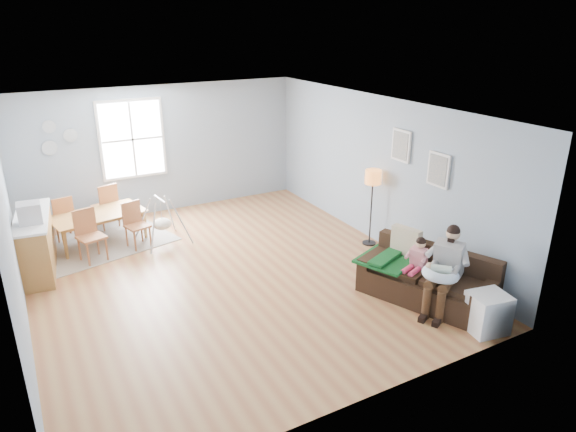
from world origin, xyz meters
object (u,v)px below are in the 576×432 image
storage_cube (487,313)px  counter (36,243)px  father (445,267)px  floor_lamp (373,183)px  sofa (428,282)px  toddler (417,258)px  chair_ne (107,203)px  chair_se (135,222)px  dining_table (100,228)px  monitor (29,213)px  baby_swing (162,223)px  chair_sw (89,232)px  chair_nw (63,216)px

storage_cube → counter: counter is taller
father → floor_lamp: size_ratio=0.87×
sofa → floor_lamp: (0.48, 2.05, 0.91)m
toddler → chair_ne: (-3.49, 5.06, -0.13)m
storage_cube → chair_se: (-3.44, 5.08, 0.20)m
storage_cube → counter: size_ratio=0.32×
sofa → father: 0.49m
sofa → dining_table: 5.98m
father → toddler: size_ratio=1.68×
monitor → chair_se: bearing=17.5°
chair_ne → baby_swing: bearing=-58.3°
father → monitor: size_ratio=3.58×
dining_table → chair_se: size_ratio=1.94×
toddler → chair_ne: 6.15m
father → counter: size_ratio=0.70×
sofa → monitor: 6.20m
monitor → baby_swing: size_ratio=0.37×
toddler → chair_sw: (-4.04, 3.71, -0.14)m
floor_lamp → storage_cube: floor_lamp is taller
sofa → chair_se: chair_se is taller
dining_table → counter: bearing=-159.4°
chair_sw → chair_ne: size_ratio=0.99×
chair_se → chair_ne: 1.18m
floor_lamp → toddler: bearing=-108.0°
sofa → baby_swing: baby_swing is taller
toddler → dining_table: size_ratio=0.45×
chair_nw → chair_se: bearing=-39.8°
floor_lamp → chair_se: floor_lamp is taller
chair_ne → counter: 1.93m
baby_swing → storage_cube: bearing=-59.4°
floor_lamp → chair_se: bearing=152.3°
toddler → counter: 6.13m
counter → chair_nw: bearing=64.7°
chair_se → counter: counter is taller
counter → monitor: (-0.02, -0.33, 0.64)m
counter → chair_se: bearing=6.9°
father → baby_swing: father is taller
storage_cube → chair_nw: (-4.56, 6.01, 0.21)m
toddler → storage_cube: bearing=-79.1°
sofa → chair_se: (-3.35, 4.06, 0.20)m
chair_ne → counter: counter is taller
chair_se → monitor: monitor is taller
father → storage_cube: 0.82m
father → monitor: (-5.02, 3.83, 0.47)m
dining_table → father: bearing=-61.9°
floor_lamp → chair_se: size_ratio=1.69×
toddler → dining_table: 5.79m
dining_table → chair_nw: chair_nw is taller
father → chair_se: size_ratio=1.47×
dining_table → chair_se: bearing=-50.8°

